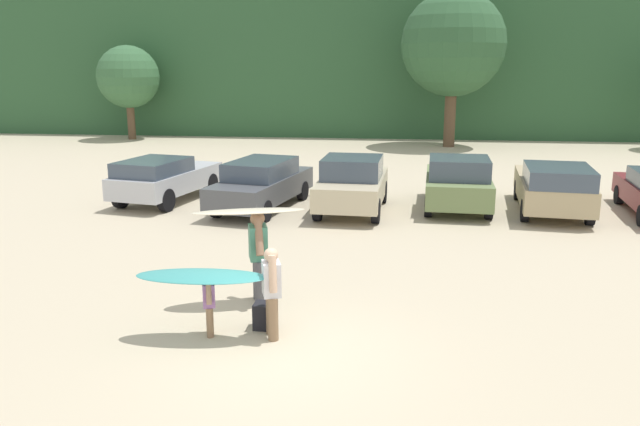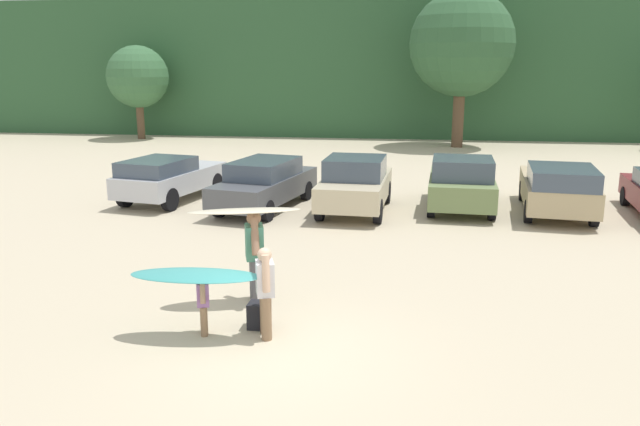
# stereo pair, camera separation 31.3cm
# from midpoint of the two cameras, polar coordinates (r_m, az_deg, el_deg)

# --- Properties ---
(ground_plane) EXTENTS (120.00, 120.00, 0.00)m
(ground_plane) POSITION_cam_midpoint_polar(r_m,az_deg,el_deg) (10.18, -4.20, -12.49)
(ground_plane) COLOR #C1B293
(hillside_ridge) EXTENTS (108.00, 12.00, 8.29)m
(hillside_ridge) POSITION_cam_midpoint_polar(r_m,az_deg,el_deg) (44.25, 4.72, 12.96)
(hillside_ridge) COLOR #2D5633
(hillside_ridge) RESTS_ON ground_plane
(tree_center_right) EXTENTS (3.65, 3.65, 5.50)m
(tree_center_right) POSITION_cam_midpoint_polar(r_m,az_deg,el_deg) (39.59, -17.21, 11.67)
(tree_center_right) COLOR brown
(tree_center_right) RESTS_ON ground_plane
(tree_center_left) EXTENTS (5.52, 5.52, 8.21)m
(tree_center_left) POSITION_cam_midpoint_polar(r_m,az_deg,el_deg) (35.11, 11.73, 14.73)
(tree_center_left) COLOR brown
(tree_center_left) RESTS_ON ground_plane
(parked_car_silver) EXTENTS (2.64, 4.60, 1.48)m
(parked_car_silver) POSITION_cam_midpoint_polar(r_m,az_deg,el_deg) (21.24, -14.35, 3.12)
(parked_car_silver) COLOR silver
(parked_car_silver) RESTS_ON ground_plane
(parked_car_dark_gray) EXTENTS (2.65, 5.01, 1.53)m
(parked_car_dark_gray) POSITION_cam_midpoint_polar(r_m,az_deg,el_deg) (19.74, -5.76, 2.70)
(parked_car_dark_gray) COLOR #4C4F54
(parked_car_dark_gray) RESTS_ON ground_plane
(parked_car_champagne) EXTENTS (2.08, 4.27, 1.69)m
(parked_car_champagne) POSITION_cam_midpoint_polar(r_m,az_deg,el_deg) (19.24, 2.49, 2.66)
(parked_car_champagne) COLOR beige
(parked_car_champagne) RESTS_ON ground_plane
(parked_car_olive_green) EXTENTS (2.16, 4.27, 1.66)m
(parked_car_olive_green) POSITION_cam_midpoint_polar(r_m,az_deg,el_deg) (20.01, 11.94, 2.72)
(parked_car_olive_green) COLOR #6B7F4C
(parked_car_olive_green) RESTS_ON ground_plane
(parked_car_tan) EXTENTS (2.46, 4.90, 1.57)m
(parked_car_tan) POSITION_cam_midpoint_polar(r_m,az_deg,el_deg) (20.18, 19.98, 2.27)
(parked_car_tan) COLOR tan
(parked_car_tan) RESTS_ON ground_plane
(person_adult) EXTENTS (0.44, 0.87, 1.77)m
(person_adult) POSITION_cam_midpoint_polar(r_m,az_deg,el_deg) (11.91, -6.37, -3.47)
(person_adult) COLOR #4C4C51
(person_adult) RESTS_ON ground_plane
(person_child) EXTENTS (0.27, 0.45, 1.08)m
(person_child) POSITION_cam_midpoint_polar(r_m,az_deg,el_deg) (10.71, -10.86, -7.81)
(person_child) COLOR #8C6B4C
(person_child) RESTS_ON ground_plane
(person_companion) EXTENTS (0.39, 0.67, 1.54)m
(person_companion) POSITION_cam_midpoint_polar(r_m,az_deg,el_deg) (10.40, -5.28, -6.73)
(person_companion) COLOR #8C6B4C
(person_companion) RESTS_ON ground_plane
(surfboard_cream) EXTENTS (2.17, 1.17, 0.11)m
(surfboard_cream) POSITION_cam_midpoint_polar(r_m,az_deg,el_deg) (11.65, -7.27, 0.16)
(surfboard_cream) COLOR beige
(surfboard_teal) EXTENTS (2.19, 0.74, 0.14)m
(surfboard_teal) POSITION_cam_midpoint_polar(r_m,az_deg,el_deg) (10.44, -11.55, -5.65)
(surfboard_teal) COLOR teal
(backpack_dropped) EXTENTS (0.24, 0.34, 0.45)m
(backpack_dropped) POSITION_cam_midpoint_polar(r_m,az_deg,el_deg) (11.00, -6.17, -9.21)
(backpack_dropped) COLOR black
(backpack_dropped) RESTS_ON ground_plane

